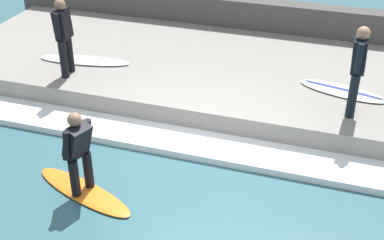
{
  "coord_description": "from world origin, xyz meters",
  "views": [
    {
      "loc": [
        -7.06,
        -2.48,
        5.37
      ],
      "look_at": [
        0.5,
        0.0,
        0.7
      ],
      "focal_mm": 50.0,
      "sensor_mm": 36.0,
      "label": 1
    }
  ],
  "objects_px": {
    "surfboard_waiting_far": "(84,60)",
    "surfer_waiting_far": "(64,33)",
    "surfer_waiting_near": "(358,66)",
    "surfer_riding": "(78,149)",
    "surfboard_waiting_near": "(343,91)",
    "surfboard_riding": "(84,191)"
  },
  "relations": [
    {
      "from": "surfboard_waiting_far",
      "to": "surfer_waiting_far",
      "type": "bearing_deg",
      "value": 178.95
    },
    {
      "from": "surfboard_waiting_near",
      "to": "surfer_waiting_far",
      "type": "bearing_deg",
      "value": 99.63
    },
    {
      "from": "surfer_riding",
      "to": "surfboard_waiting_near",
      "type": "xyz_separation_m",
      "value": [
        3.9,
        -3.69,
        -0.32
      ]
    },
    {
      "from": "surfboard_riding",
      "to": "surfboard_waiting_near",
      "type": "bearing_deg",
      "value": -43.45
    },
    {
      "from": "surfboard_riding",
      "to": "surfer_waiting_near",
      "type": "height_order",
      "value": "surfer_waiting_near"
    },
    {
      "from": "surfer_waiting_far",
      "to": "surfboard_waiting_far",
      "type": "height_order",
      "value": "surfer_waiting_far"
    },
    {
      "from": "surfboard_waiting_near",
      "to": "surfboard_waiting_far",
      "type": "bearing_deg",
      "value": 92.79
    },
    {
      "from": "surfboard_waiting_near",
      "to": "surfer_waiting_near",
      "type": "bearing_deg",
      "value": -166.45
    },
    {
      "from": "surfboard_waiting_far",
      "to": "surfer_waiting_near",
      "type": "bearing_deg",
      "value": -95.11
    },
    {
      "from": "surfer_waiting_near",
      "to": "surfer_waiting_far",
      "type": "height_order",
      "value": "surfer_waiting_near"
    },
    {
      "from": "surfboard_riding",
      "to": "surfer_waiting_near",
      "type": "xyz_separation_m",
      "value": [
        3.12,
        -3.88,
        1.41
      ]
    },
    {
      "from": "surfer_riding",
      "to": "surfer_waiting_near",
      "type": "xyz_separation_m",
      "value": [
        3.12,
        -3.88,
        0.59
      ]
    },
    {
      "from": "surfer_riding",
      "to": "surfboard_waiting_near",
      "type": "distance_m",
      "value": 5.38
    },
    {
      "from": "surfboard_waiting_far",
      "to": "surfer_riding",
      "type": "bearing_deg",
      "value": -152.81
    },
    {
      "from": "surfer_riding",
      "to": "surfboard_riding",
      "type": "bearing_deg",
      "value": 0.0
    },
    {
      "from": "surfer_riding",
      "to": "surfer_waiting_far",
      "type": "bearing_deg",
      "value": 32.43
    },
    {
      "from": "surfer_waiting_near",
      "to": "surfboard_waiting_near",
      "type": "distance_m",
      "value": 1.21
    },
    {
      "from": "surfer_riding",
      "to": "surfer_waiting_far",
      "type": "xyz_separation_m",
      "value": [
        2.95,
        1.88,
        0.56
      ]
    },
    {
      "from": "surfer_waiting_near",
      "to": "surfboard_waiting_near",
      "type": "xyz_separation_m",
      "value": [
        0.78,
        0.19,
        -0.91
      ]
    },
    {
      "from": "surfer_waiting_near",
      "to": "surfer_waiting_far",
      "type": "xyz_separation_m",
      "value": [
        -0.16,
        5.76,
        -0.03
      ]
    },
    {
      "from": "surfboard_waiting_near",
      "to": "surfboard_riding",
      "type": "bearing_deg",
      "value": 136.55
    },
    {
      "from": "surfer_waiting_far",
      "to": "surfboard_waiting_near",
      "type": "bearing_deg",
      "value": -80.37
    }
  ]
}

